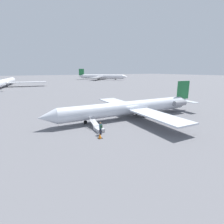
{
  "coord_description": "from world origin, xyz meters",
  "views": [
    {
      "loc": [
        19.11,
        25.08,
        8.64
      ],
      "look_at": [
        3.93,
        0.5,
        1.7
      ],
      "focal_mm": 28.0,
      "sensor_mm": 36.0,
      "label": 1
    }
  ],
  "objects_px": {
    "boarding_stairs": "(98,128)",
    "airplane_taxiing_distant": "(5,82)",
    "airplane_far_center": "(101,77)",
    "airplane_main": "(133,107)",
    "passenger": "(101,128)"
  },
  "relations": [
    {
      "from": "airplane_main",
      "to": "passenger",
      "type": "relative_size",
      "value": 18.29
    },
    {
      "from": "boarding_stairs",
      "to": "passenger",
      "type": "height_order",
      "value": "passenger"
    },
    {
      "from": "airplane_far_center",
      "to": "passenger",
      "type": "xyz_separation_m",
      "value": [
        66.97,
        124.04,
        -1.93
      ]
    },
    {
      "from": "airplane_main",
      "to": "airplane_taxiing_distant",
      "type": "distance_m",
      "value": 86.37
    },
    {
      "from": "airplane_far_center",
      "to": "passenger",
      "type": "height_order",
      "value": "airplane_far_center"
    },
    {
      "from": "airplane_far_center",
      "to": "airplane_taxiing_distant",
      "type": "bearing_deg",
      "value": -107.52
    },
    {
      "from": "airplane_main",
      "to": "airplane_far_center",
      "type": "distance_m",
      "value": 132.29
    },
    {
      "from": "airplane_main",
      "to": "boarding_stairs",
      "type": "xyz_separation_m",
      "value": [
        8.95,
        3.12,
        -1.54
      ]
    },
    {
      "from": "airplane_taxiing_distant",
      "to": "boarding_stairs",
      "type": "xyz_separation_m",
      "value": [
        -10.27,
        87.32,
        -2.15
      ]
    },
    {
      "from": "airplane_main",
      "to": "boarding_stairs",
      "type": "bearing_deg",
      "value": 23.38
    },
    {
      "from": "airplane_main",
      "to": "passenger",
      "type": "distance_m",
      "value": 10.69
    },
    {
      "from": "airplane_far_center",
      "to": "passenger",
      "type": "bearing_deg",
      "value": -70.36
    },
    {
      "from": "boarding_stairs",
      "to": "airplane_taxiing_distant",
      "type": "bearing_deg",
      "value": 10.89
    },
    {
      "from": "airplane_taxiing_distant",
      "to": "airplane_far_center",
      "type": "relative_size",
      "value": 1.34
    },
    {
      "from": "airplane_taxiing_distant",
      "to": "airplane_far_center",
      "type": "distance_m",
      "value": 84.31
    }
  ]
}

